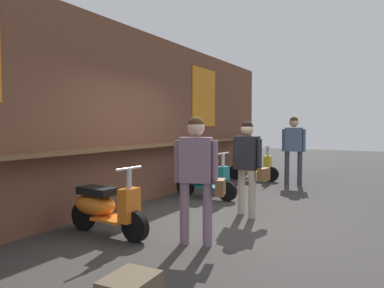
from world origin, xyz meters
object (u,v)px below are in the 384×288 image
(scooter_teal, at_px, (202,179))
(shopper_passing, at_px, (197,168))
(shopper_browsing, at_px, (294,143))
(scooter_orange, at_px, (103,207))
(scooter_yellow, at_px, (250,166))
(shopper_with_handbag, at_px, (248,159))

(scooter_teal, bearing_deg, shopper_passing, -60.62)
(scooter_teal, distance_m, shopper_browsing, 3.01)
(scooter_orange, distance_m, scooter_yellow, 5.74)
(scooter_orange, bearing_deg, shopper_passing, 14.82)
(scooter_teal, relative_size, scooter_yellow, 1.00)
(shopper_browsing, bearing_deg, scooter_teal, -31.01)
(scooter_orange, relative_size, shopper_passing, 0.87)
(scooter_teal, height_order, shopper_browsing, shopper_browsing)
(scooter_yellow, height_order, shopper_passing, shopper_passing)
(shopper_with_handbag, height_order, shopper_browsing, shopper_browsing)
(scooter_teal, distance_m, shopper_with_handbag, 1.76)
(shopper_browsing, bearing_deg, scooter_orange, -18.74)
(scooter_orange, height_order, shopper_passing, shopper_passing)
(shopper_with_handbag, xyz_separation_m, shopper_browsing, (3.63, 0.15, 0.13))
(scooter_teal, distance_m, shopper_passing, 3.02)
(scooter_teal, bearing_deg, shopper_browsing, 68.09)
(scooter_orange, relative_size, scooter_teal, 1.00)
(scooter_teal, height_order, shopper_passing, shopper_passing)
(scooter_orange, bearing_deg, shopper_with_handbag, 58.68)
(scooter_yellow, height_order, shopper_browsing, shopper_browsing)
(shopper_passing, bearing_deg, shopper_with_handbag, -18.17)
(scooter_yellow, xyz_separation_m, shopper_with_handbag, (-3.79, -1.36, 0.56))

